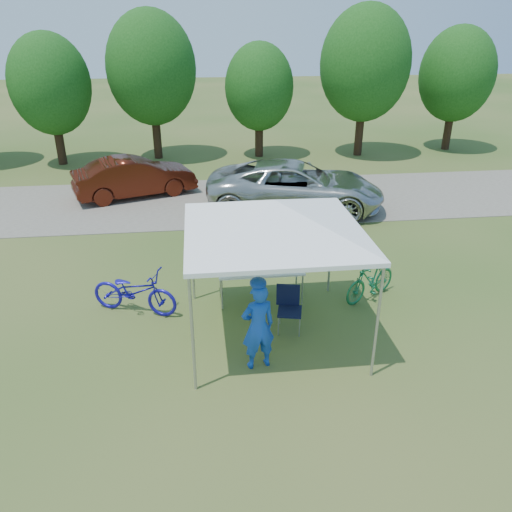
{
  "coord_description": "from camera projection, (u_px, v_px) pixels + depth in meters",
  "views": [
    {
      "loc": [
        -1.28,
        -8.11,
        5.52
      ],
      "look_at": [
        -0.08,
        2.0,
        0.72
      ],
      "focal_mm": 35.0,
      "sensor_mm": 36.0,
      "label": 1
    }
  ],
  "objects": [
    {
      "name": "cyclist",
      "position": [
        258.0,
        327.0,
        8.49
      ],
      "size": [
        0.66,
        0.51,
        1.62
      ],
      "primitive_type": "imported",
      "rotation": [
        0.0,
        0.0,
        3.37
      ],
      "color": "blue",
      "rests_on": "ground"
    },
    {
      "name": "gravel_strip",
      "position": [
        237.0,
        200.0,
        16.96
      ],
      "size": [
        24.0,
        5.0,
        0.02
      ],
      "primitive_type": "cube",
      "color": "gray",
      "rests_on": "ground"
    },
    {
      "name": "folding_table",
      "position": [
        261.0,
        270.0,
        10.66
      ],
      "size": [
        1.81,
        0.75,
        0.74
      ],
      "color": "white",
      "rests_on": "ground"
    },
    {
      "name": "minivan",
      "position": [
        295.0,
        186.0,
        15.79
      ],
      "size": [
        5.94,
        3.62,
        1.54
      ],
      "primitive_type": "imported",
      "rotation": [
        0.0,
        0.0,
        1.37
      ],
      "color": "#BBBCB7",
      "rests_on": "gravel_strip"
    },
    {
      "name": "ground",
      "position": [
        272.0,
        332.0,
        9.78
      ],
      "size": [
        100.0,
        100.0,
        0.0
      ],
      "primitive_type": "plane",
      "color": "#2D5119",
      "rests_on": "ground"
    },
    {
      "name": "treeline",
      "position": [
        217.0,
        74.0,
        20.86
      ],
      "size": [
        24.89,
        4.28,
        6.3
      ],
      "color": "#382314",
      "rests_on": "ground"
    },
    {
      "name": "sedan",
      "position": [
        135.0,
        177.0,
        17.11
      ],
      "size": [
        4.33,
        2.71,
        1.35
      ],
      "primitive_type": "imported",
      "rotation": [
        0.0,
        0.0,
        1.91
      ],
      "color": "#44160B",
      "rests_on": "gravel_strip"
    },
    {
      "name": "cooler",
      "position": [
        239.0,
        262.0,
        10.51
      ],
      "size": [
        0.52,
        0.36,
        0.38
      ],
      "color": "white",
      "rests_on": "folding_table"
    },
    {
      "name": "ice_cream_cup",
      "position": [
        288.0,
        267.0,
        10.64
      ],
      "size": [
        0.09,
        0.09,
        0.07
      ],
      "primitive_type": "cylinder",
      "color": "#CEE636",
      "rests_on": "folding_table"
    },
    {
      "name": "canopy",
      "position": [
        274.0,
        204.0,
        8.65
      ],
      "size": [
        4.53,
        4.53,
        3.0
      ],
      "color": "#A5A5AA",
      "rests_on": "ground"
    },
    {
      "name": "bike_blue",
      "position": [
        134.0,
        291.0,
        10.27
      ],
      "size": [
        1.96,
        1.28,
        0.97
      ],
      "primitive_type": "imported",
      "rotation": [
        0.0,
        0.0,
        1.2
      ],
      "color": "#1912A0",
      "rests_on": "ground"
    },
    {
      "name": "bike_green",
      "position": [
        371.0,
        280.0,
        10.8
      ],
      "size": [
        1.51,
        1.16,
        0.91
      ],
      "primitive_type": "imported",
      "rotation": [
        0.0,
        0.0,
        -1.02
      ],
      "color": "#17673C",
      "rests_on": "ground"
    },
    {
      "name": "folding_chair",
      "position": [
        289.0,
        304.0,
        9.72
      ],
      "size": [
        0.55,
        0.57,
        0.9
      ],
      "rotation": [
        0.0,
        0.0,
        -0.23
      ],
      "color": "black",
      "rests_on": "ground"
    }
  ]
}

